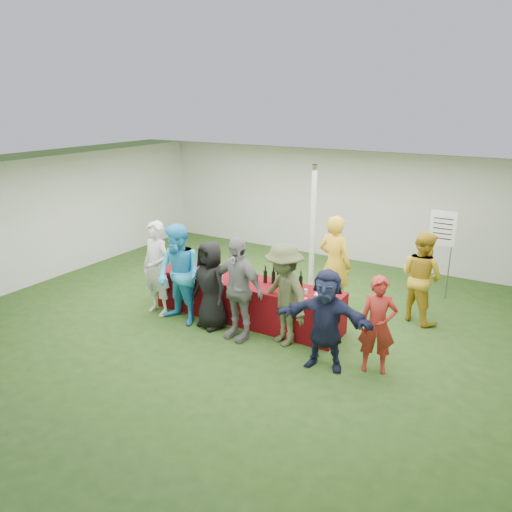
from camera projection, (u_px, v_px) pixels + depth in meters
The scene contains 18 objects.
ground at pixel (260, 313), 9.48m from camera, with size 60.00×60.00×0.00m, color #284719.
tent at pixel (313, 234), 9.80m from camera, with size 10.00×10.00×10.00m.
serving_table at pixel (247, 300), 9.11m from camera, with size 3.60×0.80×0.75m, color maroon.
wine_bottles at pixel (282, 279), 8.75m from camera, with size 0.73×0.15×0.32m.
wine_glasses at pixel (213, 274), 9.01m from camera, with size 2.75×0.15×0.16m.
water_bottle at pixel (250, 274), 9.02m from camera, with size 0.07×0.07×0.23m.
bar_towel at pixel (323, 295), 8.32m from camera, with size 0.25×0.18×0.03m, color white.
dump_bucket at pixel (328, 298), 7.97m from camera, with size 0.22×0.22×0.18m, color slate.
wine_list_sign at pixel (442, 235), 9.83m from camera, with size 0.50×0.03×1.80m.
staff_pourer at pixel (335, 264), 9.31m from camera, with size 0.68×0.45×1.87m, color yellow.
staff_back at pixel (421, 277), 8.92m from camera, with size 0.82×0.64×1.69m, color gold.
customer_0 at pixel (157, 268), 9.21m from camera, with size 0.65×0.43×1.78m, color silver.
customer_1 at pixel (179, 275), 8.81m from camera, with size 0.89×0.69×1.82m, color #28A3DD.
customer_2 at pixel (211, 285), 8.68m from camera, with size 0.77×0.50×1.58m, color black.
customer_3 at pixel (238, 289), 8.25m from camera, with size 1.04×0.43×1.77m, color slate.
customer_4 at pixel (284, 295), 8.06m from camera, with size 1.11×0.64×1.72m, color #454B2A.
customer_5 at pixel (326, 320), 7.36m from camera, with size 1.44×0.46×1.56m, color #1A1F3B.
customer_6 at pixel (378, 325), 7.26m from camera, with size 0.54×0.36×1.49m, color maroon.
Camera 1 is at (4.40, -7.51, 3.91)m, focal length 35.00 mm.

